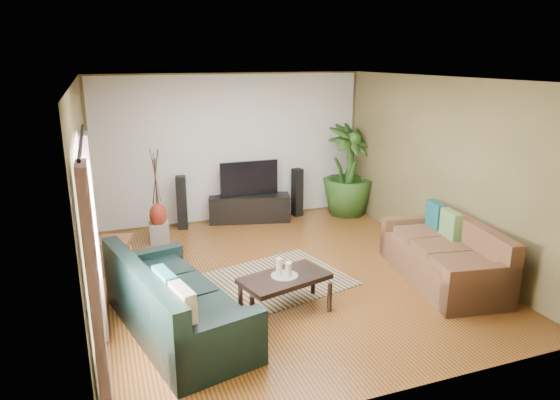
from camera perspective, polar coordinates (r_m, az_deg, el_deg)
name	(u,v)px	position (r m, az deg, el deg)	size (l,w,h in m)	color
floor	(285,275)	(7.13, 0.56, -8.56)	(5.50, 5.50, 0.00)	brown
ceiling	(285,79)	(6.49, 0.62, 13.68)	(5.50, 5.50, 0.00)	white
wall_back	(232,148)	(9.25, -5.46, 5.90)	(5.00, 5.00, 0.00)	brown
wall_front	(400,257)	(4.34, 13.58, -6.31)	(5.00, 5.00, 0.00)	brown
wall_left	(86,200)	(6.28, -21.29, -0.01)	(5.50, 5.50, 0.00)	brown
wall_right	(440,169)	(7.89, 17.86, 3.44)	(5.50, 5.50, 0.00)	brown
backwall_panel	(233,148)	(9.24, -5.45, 5.89)	(4.90, 4.90, 0.00)	white
window_pane	(86,241)	(4.73, -21.26, -4.43)	(1.80, 1.80, 0.00)	white
curtain_near	(96,304)	(4.14, -20.28, -11.10)	(0.08, 0.35, 2.20)	gray
curtain_far	(95,239)	(5.52, -20.42, -4.22)	(0.08, 0.35, 2.20)	gray
curtain_rod	(81,140)	(4.52, -21.77, 6.41)	(0.03, 0.03, 1.90)	black
sofa_left	(177,295)	(5.74, -11.71, -10.62)	(2.26, 0.97, 0.85)	black
sofa_right	(442,250)	(7.19, 18.03, -5.50)	(2.07, 0.93, 0.85)	brown
area_rug	(268,283)	(6.89, -1.42, -9.41)	(2.13, 1.51, 0.01)	tan
coffee_table	(285,292)	(6.15, 0.52, -10.52)	(1.05, 0.58, 0.43)	black
candle_tray	(285,276)	(6.06, 0.52, -8.64)	(0.33, 0.33, 0.01)	#999993
candle_tall	(279,267)	(6.02, -0.11, -7.63)	(0.07, 0.07, 0.21)	beige
candle_mid	(289,270)	(6.00, 1.02, -7.96)	(0.07, 0.07, 0.16)	beige
candle_short	(288,267)	(6.10, 0.95, -7.69)	(0.07, 0.07, 0.13)	white
tv_stand	(250,208)	(9.33, -3.50, -0.93)	(1.49, 0.45, 0.50)	black
television	(249,178)	(9.18, -3.56, 2.47)	(1.09, 0.06, 0.64)	black
speaker_left	(182,203)	(9.01, -11.17, -0.30)	(0.17, 0.19, 0.96)	black
speaker_right	(297,192)	(9.58, 1.99, 0.87)	(0.17, 0.19, 0.93)	black
potted_plant	(348,170)	(9.68, 7.83, 3.36)	(0.97, 0.97, 1.74)	#254918
plant_pot	(347,207)	(9.87, 7.67, -0.85)	(0.32, 0.32, 0.25)	black
pedestal	(159,232)	(8.57, -13.63, -3.59)	(0.31, 0.31, 0.31)	gray
vase	(158,215)	(8.48, -13.76, -1.70)	(0.28, 0.28, 0.40)	maroon
side_table	(115,255)	(7.57, -18.31, -5.94)	(0.45, 0.45, 0.48)	brown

